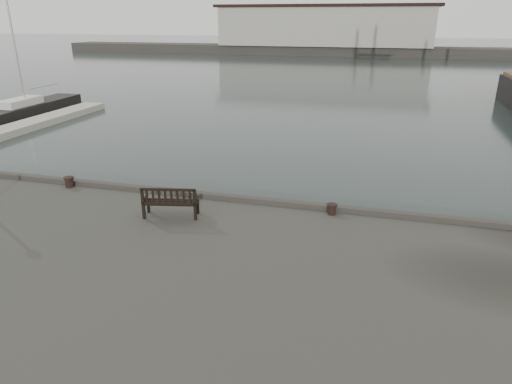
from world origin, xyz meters
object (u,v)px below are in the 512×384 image
(bollard_left, at_px, (69,182))
(bollard_right, at_px, (332,209))
(yacht_b, at_px, (31,110))
(bench, at_px, (171,207))

(bollard_left, relative_size, bollard_right, 1.12)
(yacht_b, bearing_deg, bollard_left, -48.32)
(yacht_b, bearing_deg, bollard_right, -35.72)
(bollard_right, relative_size, yacht_b, 0.02)
(bench, bearing_deg, yacht_b, 126.28)
(bollard_right, distance_m, yacht_b, 34.22)
(bollard_left, bearing_deg, yacht_b, 133.40)
(bollard_left, height_order, bollard_right, bollard_left)
(bench, bearing_deg, bollard_right, 5.16)
(bollard_left, bearing_deg, bollard_right, 0.00)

